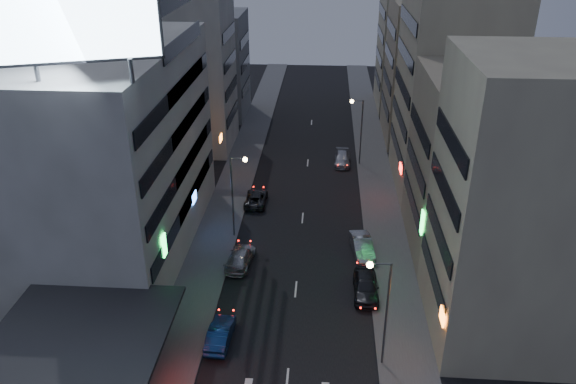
# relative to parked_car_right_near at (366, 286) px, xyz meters

# --- Properties ---
(sidewalk_left) EXTENTS (4.00, 120.00, 0.12)m
(sidewalk_left) POSITION_rel_parked_car_right_near_xyz_m (-13.60, 16.28, -0.76)
(sidewalk_left) COLOR #4C4C4F
(sidewalk_left) RESTS_ON ground
(sidewalk_right) EXTENTS (4.00, 120.00, 0.12)m
(sidewalk_right) POSITION_rel_parked_car_right_near_xyz_m (2.40, 16.28, -0.76)
(sidewalk_right) COLOR #4C4C4F
(sidewalk_right) RESTS_ON ground
(food_court) EXTENTS (11.00, 13.00, 3.88)m
(food_court) POSITION_rel_parked_car_right_near_xyz_m (-19.50, -11.72, 1.16)
(food_court) COLOR #AEA888
(food_court) RESTS_ON ground
(white_building) EXTENTS (14.00, 24.00, 18.00)m
(white_building) POSITION_rel_parked_car_right_near_xyz_m (-22.60, 6.28, 8.18)
(white_building) COLOR beige
(white_building) RESTS_ON ground
(shophouse_near) EXTENTS (10.00, 11.00, 20.00)m
(shophouse_near) POSITION_rel_parked_car_right_near_xyz_m (9.40, -3.22, 9.18)
(shophouse_near) COLOR #AEA888
(shophouse_near) RESTS_ON ground
(shophouse_mid) EXTENTS (11.00, 12.00, 16.00)m
(shophouse_mid) POSITION_rel_parked_car_right_near_xyz_m (9.90, 8.28, 7.18)
(shophouse_mid) COLOR gray
(shophouse_mid) RESTS_ON ground
(shophouse_far) EXTENTS (10.00, 14.00, 22.00)m
(shophouse_far) POSITION_rel_parked_car_right_near_xyz_m (9.40, 21.28, 10.18)
(shophouse_far) COLOR #AEA888
(shophouse_far) RESTS_ON ground
(far_left_a) EXTENTS (11.00, 10.00, 20.00)m
(far_left_a) POSITION_rel_parked_car_right_near_xyz_m (-21.10, 31.28, 9.18)
(far_left_a) COLOR beige
(far_left_a) RESTS_ON ground
(far_left_b) EXTENTS (12.00, 10.00, 15.00)m
(far_left_b) POSITION_rel_parked_car_right_near_xyz_m (-21.60, 44.28, 6.68)
(far_left_b) COLOR slate
(far_left_b) RESTS_ON ground
(far_right_a) EXTENTS (11.00, 12.00, 18.00)m
(far_right_a) POSITION_rel_parked_car_right_near_xyz_m (9.90, 36.28, 8.18)
(far_right_a) COLOR gray
(far_right_a) RESTS_ON ground
(far_right_b) EXTENTS (12.00, 12.00, 24.00)m
(far_right_b) POSITION_rel_parked_car_right_near_xyz_m (10.40, 50.28, 11.18)
(far_right_b) COLOR #AEA888
(far_right_b) RESTS_ON ground
(billboard) EXTENTS (9.52, 3.75, 6.20)m
(billboard) POSITION_rel_parked_car_right_near_xyz_m (-18.59, -3.75, 20.84)
(billboard) COLOR #595B60
(billboard) RESTS_ON white_building
(street_lamp_right_near) EXTENTS (1.60, 0.44, 8.02)m
(street_lamp_right_near) POSITION_rel_parked_car_right_near_xyz_m (0.30, -7.72, 4.54)
(street_lamp_right_near) COLOR #595B60
(street_lamp_right_near) RESTS_ON sidewalk_right
(street_lamp_left) EXTENTS (1.60, 0.44, 8.02)m
(street_lamp_left) POSITION_rel_parked_car_right_near_xyz_m (-11.50, 8.28, 4.54)
(street_lamp_left) COLOR #595B60
(street_lamp_left) RESTS_ON sidewalk_left
(street_lamp_right_far) EXTENTS (1.60, 0.44, 8.02)m
(street_lamp_right_far) POSITION_rel_parked_car_right_near_xyz_m (0.30, 26.28, 4.54)
(street_lamp_right_far) COLOR #595B60
(street_lamp_right_far) RESTS_ON sidewalk_right
(parked_car_right_near) EXTENTS (1.96, 4.85, 1.65)m
(parked_car_right_near) POSITION_rel_parked_car_right_near_xyz_m (0.00, 0.00, 0.00)
(parked_car_right_near) COLOR #25262A
(parked_car_right_near) RESTS_ON ground
(parked_car_right_mid) EXTENTS (2.28, 4.96, 1.57)m
(parked_car_right_mid) POSITION_rel_parked_car_right_near_xyz_m (0.00, 5.99, -0.04)
(parked_car_right_mid) COLOR #A2A4AA
(parked_car_right_mid) RESTS_ON ground
(parked_car_left) EXTENTS (2.16, 4.66, 1.29)m
(parked_car_left) POSITION_rel_parked_car_right_near_xyz_m (-10.63, 15.10, -0.18)
(parked_car_left) COLOR #242529
(parked_car_left) RESTS_ON ground
(parked_car_right_far) EXTENTS (1.94, 4.61, 1.33)m
(parked_car_right_far) POSITION_rel_parked_car_right_near_xyz_m (-1.42, 26.27, -0.16)
(parked_car_right_far) COLOR #A1A3A9
(parked_car_right_far) RESTS_ON ground
(road_car_blue) EXTENTS (1.68, 4.36, 1.42)m
(road_car_blue) POSITION_rel_parked_car_right_near_xyz_m (-10.59, -6.32, -0.12)
(road_car_blue) COLOR navy
(road_car_blue) RESTS_ON ground
(road_car_silver) EXTENTS (2.48, 5.11, 1.43)m
(road_car_silver) POSITION_rel_parked_car_right_near_xyz_m (-10.60, 3.59, -0.11)
(road_car_silver) COLOR #A7A9AF
(road_car_silver) RESTS_ON ground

